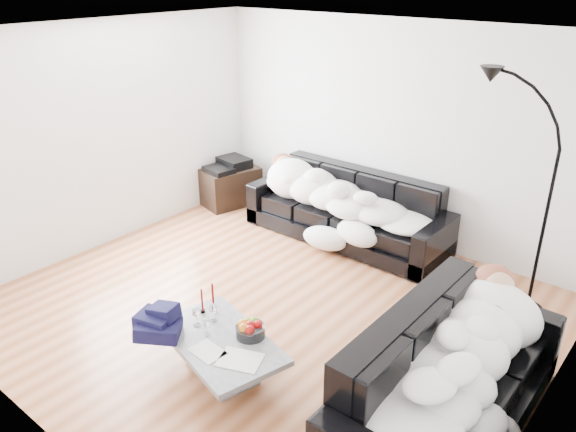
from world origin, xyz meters
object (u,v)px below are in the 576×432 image
Objects in this scene: wine_glass_c at (206,327)px; av_cabinet at (230,186)px; sofa_back at (346,208)px; fruit_bowl at (250,328)px; sleeper_back at (345,192)px; sofa_right at (451,377)px; coffee_table at (221,356)px; candle_right at (213,297)px; stereo at (229,164)px; shoes at (397,356)px; sleeper_right at (454,354)px; floor_lamp at (546,216)px; wine_glass_b at (197,317)px; candle_left at (202,301)px; wine_glass_a at (213,313)px.

av_cabinet is at bearing 131.75° from wine_glass_c.
fruit_bowl is (0.78, -2.55, -0.01)m from sofa_back.
sleeper_back is at bearing 16.06° from av_cabinet.
sofa_right is 1.91× the size of coffee_table.
candle_right is 3.23m from stereo.
stereo reaches higher than shoes.
sleeper_right is 0.93× the size of floor_lamp.
stereo is (-2.52, 2.65, 0.42)m from coffee_table.
wine_glass_c is (-1.82, -0.65, -0.24)m from sleeper_right.
sleeper_right reaches higher than wine_glass_b.
av_cabinet is at bearing -178.79° from sleeper_back.
sleeper_right is (2.31, -2.11, 0.24)m from sofa_back.
fruit_bowl is at bearing -27.72° from av_cabinet.
sleeper_right is 2.45× the size of av_cabinet.
sleeper_back is 2.41m from shoes.
coffee_table is 3.66m from av_cabinet.
av_cabinet is (-2.17, 2.39, -0.20)m from candle_right.
sleeper_back reaches higher than sofa_back.
candle_right is at bearing 62.36° from candle_left.
wine_glass_b is at bearing -39.78° from stereo.
sleeper_back reaches higher than wine_glass_a.
coffee_table is (-1.70, -0.63, -0.48)m from sleeper_right.
sofa_right is at bearing 10.11° from candle_right.
fruit_bowl is at bearing -73.10° from sofa_back.
wine_glass_c is at bearing -79.86° from sleeper_back.
candle_right is at bearing 104.63° from wine_glass_b.
sofa_back is at bearing 17.57° from av_cabinet.
av_cabinet is at bearing 132.43° from wine_glass_a.
coffee_table is 2.60× the size of stereo.
candle_right is at bearing 100.11° from sleeper_right.
stereo is at bearing 0.00° from av_cabinet.
av_cabinet reaches higher than wine_glass_b.
candle_right reaches higher than fruit_bowl.
av_cabinet is at bearing 133.48° from coffee_table.
candle_left is (-0.27, 0.20, 0.04)m from wine_glass_c.
sofa_back is 2.82m from coffee_table.
sofa_back is 1.25× the size of floor_lamp.
sleeper_right is 1.64× the size of coffee_table.
sofa_back is 2.21× the size of coffee_table.
shoes is 1.90m from floor_lamp.
sofa_right reaches higher than shoes.
candle_left is (-0.39, 0.18, 0.28)m from coffee_table.
floor_lamp is (-0.03, 1.95, 0.36)m from sleeper_right.
floor_lamp reaches higher than candle_right.
sleeper_right is at bearing -41.77° from sleeper_back.
candle_right is at bearing -158.79° from shoes.
wine_glass_a reaches higher than wine_glass_c.
sofa_back reaches higher than candle_left.
coffee_table is at bearing -130.41° from fruit_bowl.
sofa_right is 12.26× the size of wine_glass_b.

